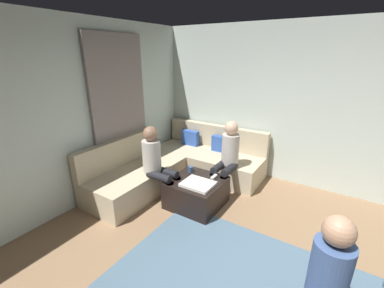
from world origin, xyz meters
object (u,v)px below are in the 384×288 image
person_on_couch_back (228,155)px  sectional_couch (179,165)px  game_remote (214,177)px  person_on_armchair (342,283)px  coffee_mug (191,169)px  ottoman (196,192)px  person_on_couch_side (157,162)px

person_on_couch_back → sectional_couch: bearing=3.4°
game_remote → sectional_couch: bearing=160.2°
sectional_couch → game_remote: sectional_couch is taller
person_on_armchair → person_on_couch_back: bearing=-145.4°
coffee_mug → ottoman: bearing=-39.3°
ottoman → person_on_couch_back: bearing=70.2°
ottoman → coffee_mug: (-0.22, 0.18, 0.26)m
ottoman → game_remote: size_ratio=5.07×
coffee_mug → person_on_armchair: person_on_armchair is taller
sectional_couch → person_on_armchair: (2.65, -1.67, 0.36)m
person_on_couch_side → person_on_armchair: size_ratio=1.02×
coffee_mug → sectional_couch: bearing=143.9°
ottoman → coffee_mug: bearing=140.7°
sectional_couch → person_on_couch_side: 0.86m
coffee_mug → person_on_couch_back: 0.63m
person_on_couch_back → person_on_couch_side: 1.13m
sectional_couch → person_on_couch_back: 1.01m
ottoman → game_remote: bearing=50.7°
person_on_armchair → coffee_mug: bearing=-131.5°
ottoman → person_on_couch_back: (0.22, 0.60, 0.45)m
person_on_couch_back → ottoman: bearing=70.2°
sectional_couch → person_on_armchair: 3.15m
person_on_couch_back → person_on_couch_side: (-0.79, -0.81, 0.00)m
game_remote → person_on_armchair: (1.75, -1.35, 0.21)m
coffee_mug → person_on_couch_side: (-0.35, -0.39, 0.19)m
coffee_mug → person_on_couch_side: person_on_couch_side is taller
ottoman → coffee_mug: coffee_mug is taller
person_on_couch_side → person_on_armchair: person_on_couch_side is taller
person_on_couch_back → person_on_couch_side: bearing=45.9°
coffee_mug → person_on_couch_back: size_ratio=0.08×
coffee_mug → person_on_armchair: size_ratio=0.08×
person_on_couch_side → coffee_mug: bearing=138.2°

